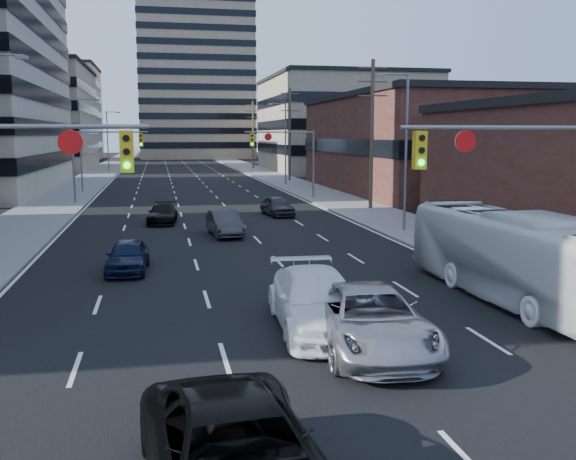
# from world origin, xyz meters

# --- Properties ---
(road_surface) EXTENTS (18.00, 300.00, 0.02)m
(road_surface) POSITION_xyz_m (0.00, 130.00, 0.01)
(road_surface) COLOR black
(road_surface) RESTS_ON ground
(sidewalk_left) EXTENTS (5.00, 300.00, 0.15)m
(sidewalk_left) POSITION_xyz_m (-11.50, 130.00, 0.07)
(sidewalk_left) COLOR slate
(sidewalk_left) RESTS_ON ground
(sidewalk_right) EXTENTS (5.00, 300.00, 0.15)m
(sidewalk_right) POSITION_xyz_m (11.50, 130.00, 0.07)
(sidewalk_right) COLOR slate
(sidewalk_right) RESTS_ON ground
(office_left_far) EXTENTS (20.00, 30.00, 16.00)m
(office_left_far) POSITION_xyz_m (-24.00, 100.00, 8.00)
(office_left_far) COLOR gray
(office_left_far) RESTS_ON ground
(storefront_right_mid) EXTENTS (20.00, 30.00, 9.00)m
(storefront_right_mid) POSITION_xyz_m (24.00, 50.00, 4.50)
(storefront_right_mid) COLOR #472119
(storefront_right_mid) RESTS_ON ground
(office_right_far) EXTENTS (22.00, 28.00, 14.00)m
(office_right_far) POSITION_xyz_m (25.00, 88.00, 7.00)
(office_right_far) COLOR gray
(office_right_far) RESTS_ON ground
(apartment_tower) EXTENTS (26.00, 26.00, 58.00)m
(apartment_tower) POSITION_xyz_m (6.00, 150.00, 29.00)
(apartment_tower) COLOR gray
(apartment_tower) RESTS_ON ground
(bg_block_left) EXTENTS (24.00, 24.00, 20.00)m
(bg_block_left) POSITION_xyz_m (-28.00, 140.00, 10.00)
(bg_block_left) COLOR #ADA089
(bg_block_left) RESTS_ON ground
(bg_block_right) EXTENTS (22.00, 22.00, 12.00)m
(bg_block_right) POSITION_xyz_m (32.00, 130.00, 6.00)
(bg_block_right) COLOR gray
(bg_block_right) RESTS_ON ground
(signal_near_right) EXTENTS (6.59, 0.33, 6.00)m
(signal_near_right) POSITION_xyz_m (7.45, 8.00, 4.33)
(signal_near_right) COLOR slate
(signal_near_right) RESTS_ON ground
(signal_far_left) EXTENTS (6.09, 0.33, 6.00)m
(signal_far_left) POSITION_xyz_m (-7.68, 45.00, 4.30)
(signal_far_left) COLOR slate
(signal_far_left) RESTS_ON ground
(signal_far_right) EXTENTS (6.09, 0.33, 6.00)m
(signal_far_right) POSITION_xyz_m (7.68, 45.00, 4.30)
(signal_far_right) COLOR slate
(signal_far_right) RESTS_ON ground
(utility_pole_block) EXTENTS (2.20, 0.28, 11.00)m
(utility_pole_block) POSITION_xyz_m (12.20, 36.00, 5.78)
(utility_pole_block) COLOR #4C3D2D
(utility_pole_block) RESTS_ON ground
(utility_pole_midblock) EXTENTS (2.20, 0.28, 11.00)m
(utility_pole_midblock) POSITION_xyz_m (12.20, 66.00, 5.78)
(utility_pole_midblock) COLOR #4C3D2D
(utility_pole_midblock) RESTS_ON ground
(utility_pole_distant) EXTENTS (2.20, 0.28, 11.00)m
(utility_pole_distant) POSITION_xyz_m (12.20, 96.00, 5.78)
(utility_pole_distant) COLOR #4C3D2D
(utility_pole_distant) RESTS_ON ground
(streetlight_left_mid) EXTENTS (2.03, 0.22, 9.00)m
(streetlight_left_mid) POSITION_xyz_m (-10.34, 55.00, 5.05)
(streetlight_left_mid) COLOR slate
(streetlight_left_mid) RESTS_ON ground
(streetlight_left_far) EXTENTS (2.03, 0.22, 9.00)m
(streetlight_left_far) POSITION_xyz_m (-10.34, 90.00, 5.05)
(streetlight_left_far) COLOR slate
(streetlight_left_far) RESTS_ON ground
(streetlight_right_near) EXTENTS (2.03, 0.22, 9.00)m
(streetlight_right_near) POSITION_xyz_m (10.34, 25.00, 5.05)
(streetlight_right_near) COLOR slate
(streetlight_right_near) RESTS_ON ground
(streetlight_right_far) EXTENTS (2.03, 0.22, 9.00)m
(streetlight_right_far) POSITION_xyz_m (10.34, 60.00, 5.05)
(streetlight_right_far) COLOR slate
(streetlight_right_far) RESTS_ON ground
(black_pickup) EXTENTS (3.03, 5.84, 1.57)m
(black_pickup) POSITION_xyz_m (-2.28, -0.52, 0.79)
(black_pickup) COLOR black
(black_pickup) RESTS_ON ground
(white_van) EXTENTS (2.66, 5.93, 1.69)m
(white_van) POSITION_xyz_m (1.07, 7.95, 0.84)
(white_van) COLOR white
(white_van) RESTS_ON ground
(silver_suv) EXTENTS (3.13, 6.06, 1.63)m
(silver_suv) POSITION_xyz_m (2.00, 5.97, 0.82)
(silver_suv) COLOR #A0A0A5
(silver_suv) RESTS_ON ground
(transit_bus) EXTENTS (2.74, 11.01, 3.06)m
(transit_bus) POSITION_xyz_m (8.40, 9.84, 1.53)
(transit_bus) COLOR white
(transit_bus) RESTS_ON ground
(sedan_blue) EXTENTS (1.81, 4.02, 1.34)m
(sedan_blue) POSITION_xyz_m (-4.63, 17.11, 0.67)
(sedan_blue) COLOR black
(sedan_blue) RESTS_ON ground
(sedan_grey_center) EXTENTS (1.82, 4.34, 1.39)m
(sedan_grey_center) POSITION_xyz_m (0.25, 25.81, 0.70)
(sedan_grey_center) COLOR #313134
(sedan_grey_center) RESTS_ON ground
(sedan_black_far) EXTENTS (2.10, 4.42, 1.24)m
(sedan_black_far) POSITION_xyz_m (-3.10, 31.67, 0.62)
(sedan_black_far) COLOR black
(sedan_black_far) RESTS_ON ground
(sedan_grey_right) EXTENTS (2.10, 4.21, 1.38)m
(sedan_grey_right) POSITION_xyz_m (4.75, 34.01, 0.69)
(sedan_grey_right) COLOR #303133
(sedan_grey_right) RESTS_ON ground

